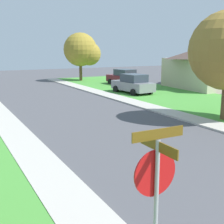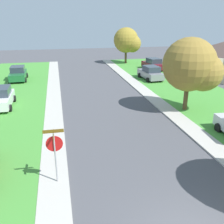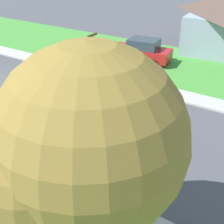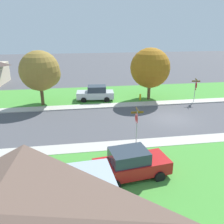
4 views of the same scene
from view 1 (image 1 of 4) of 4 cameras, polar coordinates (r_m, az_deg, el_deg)
sidewalk_east at (r=16.52m, az=18.62°, el=-2.32°), size 1.40×56.00×0.10m
sidewalk_west at (r=11.74m, az=-14.88°, el=-7.80°), size 1.40×56.00×0.10m
stop_sign_far_corner at (r=4.81m, az=8.30°, el=-13.30°), size 0.92×0.92×2.77m
car_grey_driveway_right at (r=26.87m, az=4.00°, el=5.33°), size 2.29×4.43×1.76m
car_maroon_kerbside_mid at (r=33.25m, az=2.29°, el=6.61°), size 2.41×4.48×1.76m
tree_sidewalk_mid at (r=37.53m, az=-5.62°, el=11.52°), size 4.37×4.06×5.90m
house_right_setback at (r=32.69m, az=19.17°, el=8.52°), size 9.56×8.45×4.60m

